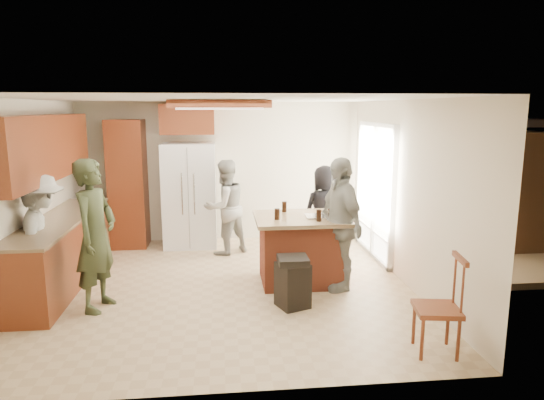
{
  "coord_description": "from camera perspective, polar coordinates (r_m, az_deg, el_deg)",
  "views": [
    {
      "loc": [
        0.0,
        -6.27,
        2.39
      ],
      "look_at": [
        0.69,
        0.21,
        1.15
      ],
      "focal_mm": 32.0,
      "sensor_mm": 36.0,
      "label": 1
    }
  ],
  "objects": [
    {
      "name": "person_side_right",
      "position": [
        6.47,
        7.97,
        -2.78
      ],
      "size": [
        0.75,
        1.13,
        1.77
      ],
      "primitive_type": "imported",
      "rotation": [
        0.0,
        0.0,
        -1.35
      ],
      "color": "gray",
      "rests_on": "ground"
    },
    {
      "name": "trash_bin",
      "position": [
        5.96,
        2.46,
        -9.57
      ],
      "size": [
        0.44,
        0.44,
        0.63
      ],
      "color": "black",
      "rests_on": "ground"
    },
    {
      "name": "room_shell",
      "position": [
        9.17,
        22.55,
        0.38
      ],
      "size": [
        8.0,
        5.2,
        5.0
      ],
      "color": "tan",
      "rests_on": "ground"
    },
    {
      "name": "island_items",
      "position": [
        6.59,
        5.6,
        -1.72
      ],
      "size": [
        0.98,
        0.75,
        0.15
      ],
      "color": "silver",
      "rests_on": "kitchen_island"
    },
    {
      "name": "left_cabinetry",
      "position": [
        7.18,
        -24.14,
        -1.7
      ],
      "size": [
        0.64,
        3.0,
        2.3
      ],
      "color": "maroon",
      "rests_on": "ground"
    },
    {
      "name": "spindle_chair",
      "position": [
        5.12,
        19.06,
        -12.04
      ],
      "size": [
        0.48,
        0.48,
        0.99
      ],
      "color": "maroon",
      "rests_on": "ground"
    },
    {
      "name": "person_behind_left",
      "position": [
        8.0,
        -5.54,
        -0.84
      ],
      "size": [
        0.9,
        0.81,
        1.57
      ],
      "primitive_type": "imported",
      "rotation": [
        0.0,
        0.0,
        3.72
      ],
      "color": "#999991",
      "rests_on": "ground"
    },
    {
      "name": "back_wall_units",
      "position": [
        8.63,
        -14.93,
        3.7
      ],
      "size": [
        1.8,
        0.6,
        2.45
      ],
      "color": "maroon",
      "rests_on": "ground"
    },
    {
      "name": "person_counter",
      "position": [
        6.71,
        -25.46,
        -3.95
      ],
      "size": [
        0.72,
        1.13,
        1.61
      ],
      "primitive_type": "imported",
      "rotation": [
        0.0,
        0.0,
        1.82
      ],
      "color": "#989890",
      "rests_on": "ground"
    },
    {
      "name": "refrigerator",
      "position": [
        8.54,
        -9.65,
        0.58
      ],
      "size": [
        0.9,
        0.76,
        1.8
      ],
      "color": "white",
      "rests_on": "ground"
    },
    {
      "name": "person_behind_right",
      "position": [
        7.82,
        6.27,
        -1.39
      ],
      "size": [
        0.81,
        0.6,
        1.5
      ],
      "primitive_type": "imported",
      "rotation": [
        0.0,
        0.0,
        3.32
      ],
      "color": "black",
      "rests_on": "ground"
    },
    {
      "name": "kitchen_island",
      "position": [
        6.74,
        3.49,
        -5.74
      ],
      "size": [
        1.28,
        1.03,
        0.93
      ],
      "color": "#9B4128",
      "rests_on": "ground"
    },
    {
      "name": "person_front_left",
      "position": [
        6.1,
        -20.04,
        -3.93
      ],
      "size": [
        0.65,
        0.77,
        1.82
      ],
      "primitive_type": "imported",
      "rotation": [
        0.0,
        0.0,
        1.29
      ],
      "color": "#303820",
      "rests_on": "ground"
    }
  ]
}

